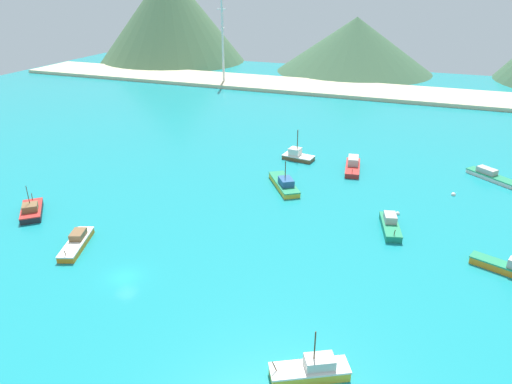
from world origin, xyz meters
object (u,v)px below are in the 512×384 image
object	(u,v)px
fishing_boat_7	(284,184)
radio_tower	(223,38)
fishing_boat_0	(297,156)
fishing_boat_10	(311,370)
fishing_boat_6	(490,176)
fishing_boat_3	(390,225)
buoy_0	(397,214)
fishing_boat_4	(77,242)
fishing_boat_2	(353,166)
fishing_boat_5	(32,210)
buoy_1	(453,195)

from	to	relation	value
fishing_boat_7	radio_tower	distance (m)	97.44
fishing_boat_0	fishing_boat_10	distance (m)	61.19
fishing_boat_0	fishing_boat_6	xyz separation A→B (m)	(38.40, 2.77, -0.18)
fishing_boat_0	fishing_boat_10	size ratio (longest dim) A/B	0.87
fishing_boat_3	buoy_0	world-z (taller)	fishing_boat_3
fishing_boat_3	fishing_boat_4	xyz separation A→B (m)	(-42.39, -21.32, -0.10)
fishing_boat_3	fishing_boat_7	bearing A→B (deg)	154.62
fishing_boat_2	buoy_0	distance (m)	20.40
fishing_boat_3	buoy_0	xyz separation A→B (m)	(0.65, 5.81, -0.67)
fishing_boat_5	buoy_1	distance (m)	73.45
fishing_boat_3	buoy_1	xyz separation A→B (m)	(9.43, 17.13, -0.65)
fishing_boat_3	radio_tower	xyz separation A→B (m)	(-69.63, 92.25, 15.41)
fishing_boat_5	buoy_0	xyz separation A→B (m)	(56.97, 21.42, -0.66)
fishing_boat_10	buoy_1	world-z (taller)	fishing_boat_10
fishing_boat_4	fishing_boat_10	bearing A→B (deg)	-17.43
fishing_boat_2	fishing_boat_7	distance (m)	17.13
fishing_boat_6	fishing_boat_10	world-z (taller)	fishing_boat_10
fishing_boat_3	fishing_boat_0	bearing A→B (deg)	131.50
fishing_boat_2	fishing_boat_6	distance (m)	26.51
fishing_boat_7	fishing_boat_10	world-z (taller)	fishing_boat_10
fishing_boat_2	buoy_0	xyz separation A→B (m)	(10.56, -17.44, -0.77)
fishing_boat_2	fishing_boat_7	size ratio (longest dim) A/B	0.91
fishing_boat_5	fishing_boat_7	distance (m)	43.98
fishing_boat_0	fishing_boat_10	bearing A→B (deg)	-72.76
fishing_boat_6	buoy_1	size ratio (longest dim) A/B	11.72
buoy_0	buoy_1	bearing A→B (deg)	52.21
fishing_boat_5	radio_tower	bearing A→B (deg)	97.03
fishing_boat_7	buoy_0	size ratio (longest dim) A/B	14.67
fishing_boat_4	fishing_boat_6	distance (m)	76.49
fishing_boat_6	fishing_boat_0	bearing A→B (deg)	-175.87
fishing_boat_0	buoy_0	distance (m)	29.91
fishing_boat_0	fishing_boat_5	bearing A→B (deg)	-129.97
buoy_0	fishing_boat_5	bearing A→B (deg)	-159.39
fishing_boat_2	fishing_boat_4	world-z (taller)	fishing_boat_2
buoy_0	fishing_boat_3	bearing A→B (deg)	-96.37
fishing_boat_3	fishing_boat_6	bearing A→B (deg)	59.84
fishing_boat_2	buoy_1	bearing A→B (deg)	-17.56
fishing_boat_4	fishing_boat_5	xyz separation A→B (m)	(-13.93, 5.71, 0.09)
fishing_boat_7	radio_tower	size ratio (longest dim) A/B	0.34
fishing_boat_0	fishing_boat_4	xyz separation A→B (m)	(-20.19, -46.41, -0.17)
fishing_boat_5	fishing_boat_7	bearing A→B (deg)	35.04
fishing_boat_3	fishing_boat_6	size ratio (longest dim) A/B	0.92
fishing_boat_3	buoy_1	distance (m)	19.57
fishing_boat_4	fishing_boat_7	bearing A→B (deg)	54.50
fishing_boat_0	radio_tower	xyz separation A→B (m)	(-47.43, 67.16, 15.33)
fishing_boat_10	radio_tower	xyz separation A→B (m)	(-65.56, 125.61, 15.34)
fishing_boat_7	radio_tower	world-z (taller)	radio_tower
fishing_boat_5	fishing_boat_10	xyz separation A→B (m)	(52.25, -17.74, 0.07)
fishing_boat_2	fishing_boat_10	distance (m)	56.90
fishing_boat_7	fishing_boat_3	bearing A→B (deg)	-25.38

